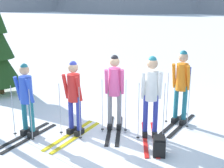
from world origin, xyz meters
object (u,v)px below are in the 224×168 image
Objects in this scene: skier_in_orange at (182,83)px; skier_in_blue at (26,98)px; skier_in_red at (74,96)px; backpack_on_snow_front at (159,146)px; skier_in_white at (151,92)px; skier_in_pink at (115,88)px.

skier_in_blue is at bearing -164.93° from skier_in_orange.
skier_in_blue is 1.04m from skier_in_red.
skier_in_orange is at bearing 15.07° from skier_in_blue.
backpack_on_snow_front is at bearing -111.49° from skier_in_orange.
skier_in_orange reaches higher than skier_in_blue.
backpack_on_snow_front is at bearing -79.73° from skier_in_white.
skier_in_orange is at bearing 45.77° from skier_in_white.
skier_in_pink is 0.97× the size of skier_in_white.
skier_in_white is (0.82, -0.37, 0.04)m from skier_in_pink.
skier_in_white is at bearing 100.27° from backpack_on_snow_front.
skier_in_orange is (3.52, 0.95, 0.14)m from skier_in_blue.
skier_in_white is at bearing 3.13° from skier_in_blue.
skier_in_pink is 0.98× the size of skier_in_orange.
skier_in_white is 1.01× the size of skier_in_orange.
skier_in_white reaches higher than skier_in_pink.
skier_in_blue is 1.99m from skier_in_pink.
skier_in_blue is 0.91× the size of skier_in_orange.
skier_in_orange is (2.48, 0.82, 0.11)m from skier_in_red.
skier_in_white is 1.20m from backpack_on_snow_front.
skier_in_orange is at bearing 68.51° from backpack_on_snow_front.
skier_in_blue is 0.97× the size of skier_in_red.
skier_in_red is 0.97× the size of skier_in_pink.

